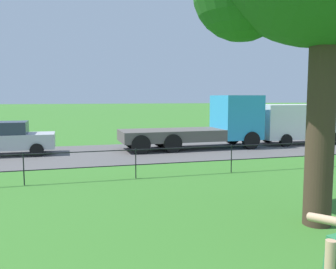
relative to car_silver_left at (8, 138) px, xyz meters
name	(u,v)px	position (x,y,z in m)	size (l,w,h in m)	color
street_strip	(77,155)	(3.01, -0.75, -0.77)	(80.00, 6.31, 0.01)	#565454
park_fence	(82,161)	(3.01, -6.30, -0.11)	(30.89, 0.04, 1.00)	black
car_silver_left	(8,138)	(0.00, 0.00, 0.00)	(4.01, 1.83, 1.54)	#B7BABF
flatbed_truck_far_right	(211,125)	(9.89, -0.23, 0.44)	(7.33, 2.50, 2.75)	#2D99D1
panel_van_far_left	(300,121)	(15.47, -0.07, 0.49)	(5.03, 2.15, 2.24)	white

